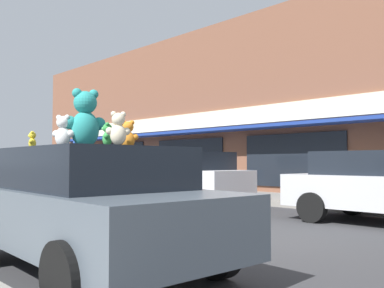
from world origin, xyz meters
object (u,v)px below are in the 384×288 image
(plush_art_car, at_px, (92,206))
(teddy_bear_giant, at_px, (85,119))
(parked_car_far_right, at_px, (88,174))
(teddy_bear_black, at_px, (122,136))
(teddy_bear_blue, at_px, (79,142))
(teddy_bear_green, at_px, (107,135))
(teddy_bear_yellow, at_px, (32,140))
(teddy_bear_orange, at_px, (128,135))
(teddy_bear_cream, at_px, (118,129))
(parked_car_far_center, at_px, (183,176))
(teddy_bear_white, at_px, (63,132))

(plush_art_car, bearing_deg, teddy_bear_giant, -155.96)
(parked_car_far_right, bearing_deg, teddy_bear_black, -118.25)
(teddy_bear_black, distance_m, teddy_bear_blue, 0.59)
(teddy_bear_giant, distance_m, teddy_bear_green, 0.59)
(teddy_bear_giant, xyz_separation_m, teddy_bear_yellow, (-0.22, 0.99, -0.23))
(teddy_bear_yellow, relative_size, teddy_bear_orange, 0.62)
(teddy_bear_giant, distance_m, teddy_bear_black, 0.82)
(teddy_bear_green, xyz_separation_m, teddy_bear_cream, (-0.08, -0.33, 0.04))
(teddy_bear_yellow, bearing_deg, plush_art_car, 52.54)
(teddy_bear_yellow, bearing_deg, teddy_bear_black, 86.09)
(plush_art_car, bearing_deg, teddy_bear_cream, -102.66)
(parked_car_far_center, bearing_deg, parked_car_far_right, 90.00)
(teddy_bear_green, distance_m, parked_car_far_center, 9.31)
(teddy_bear_green, bearing_deg, plush_art_car, -163.02)
(teddy_bear_yellow, bearing_deg, parked_car_far_center, 155.06)
(parked_car_far_center, bearing_deg, teddy_bear_orange, -137.75)
(teddy_bear_white, distance_m, teddy_bear_cream, 0.97)
(teddy_bear_orange, relative_size, parked_car_far_right, 0.09)
(teddy_bear_cream, bearing_deg, teddy_bear_green, -77.39)
(plush_art_car, distance_m, teddy_bear_giant, 1.06)
(teddy_bear_yellow, height_order, teddy_bear_cream, teddy_bear_cream)
(plush_art_car, height_order, parked_car_far_right, parked_car_far_right)
(teddy_bear_blue, bearing_deg, teddy_bear_white, 40.11)
(plush_art_car, height_order, parked_car_far_center, parked_car_far_center)
(teddy_bear_green, relative_size, parked_car_far_center, 0.06)
(teddy_bear_white, distance_m, teddy_bear_orange, 0.95)
(teddy_bear_giant, distance_m, parked_car_far_right, 13.55)
(plush_art_car, relative_size, parked_car_far_right, 0.96)
(teddy_bear_green, distance_m, teddy_bear_orange, 1.00)
(teddy_bear_white, bearing_deg, teddy_bear_blue, -75.45)
(plush_art_car, relative_size, teddy_bear_yellow, 17.15)
(teddy_bear_black, bearing_deg, teddy_bear_cream, 0.87)
(teddy_bear_black, bearing_deg, teddy_bear_blue, -90.04)
(plush_art_car, height_order, teddy_bear_orange, teddy_bear_orange)
(teddy_bear_orange, distance_m, parked_car_far_center, 8.32)
(teddy_bear_black, relative_size, teddy_bear_white, 0.99)
(teddy_bear_white, bearing_deg, teddy_bear_green, 164.66)
(plush_art_car, xyz_separation_m, teddy_bear_yellow, (-0.36, 0.93, 0.82))
(teddy_bear_white, xyz_separation_m, parked_car_far_right, (7.08, 11.56, -0.88))
(parked_car_far_right, bearing_deg, teddy_bear_cream, -119.03)
(teddy_bear_yellow, height_order, parked_car_far_right, teddy_bear_yellow)
(teddy_bear_cream, relative_size, parked_car_far_right, 0.08)
(teddy_bear_orange, bearing_deg, parked_car_far_center, -101.01)
(parked_car_far_center, height_order, parked_car_far_right, parked_car_far_center)
(teddy_bear_white, relative_size, teddy_bear_cream, 1.09)
(teddy_bear_white, bearing_deg, teddy_bear_black, -110.43)
(teddy_bear_giant, bearing_deg, teddy_bear_cream, 98.82)
(teddy_bear_green, height_order, parked_car_far_center, teddy_bear_green)
(teddy_bear_orange, relative_size, teddy_bear_cream, 1.09)
(teddy_bear_green, height_order, teddy_bear_white, teddy_bear_white)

